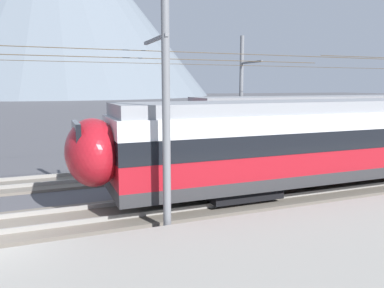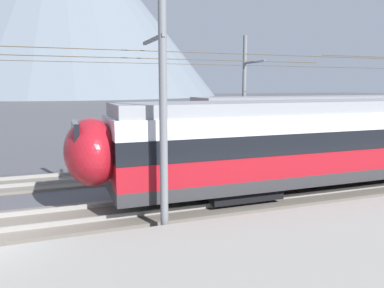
{
  "view_description": "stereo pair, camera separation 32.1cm",
  "coord_description": "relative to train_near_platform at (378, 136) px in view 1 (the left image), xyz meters",
  "views": [
    {
      "loc": [
        1.84,
        -11.07,
        4.43
      ],
      "look_at": [
        7.3,
        2.8,
        2.13
      ],
      "focal_mm": 35.16,
      "sensor_mm": 36.0,
      "label": 1
    },
    {
      "loc": [
        2.14,
        -11.19,
        4.43
      ],
      "look_at": [
        7.3,
        2.8,
        2.13
      ],
      "focal_mm": 35.16,
      "sensor_mm": 36.0,
      "label": 2
    }
  ],
  "objects": [
    {
      "name": "train_near_platform",
      "position": [
        0.0,
        0.0,
        0.0
      ],
      "size": [
        26.64,
        3.0,
        4.27
      ],
      "color": "#2D2D30",
      "rests_on": "track_near"
    },
    {
      "name": "catenary_mast_far_side",
      "position": [
        -2.89,
        7.41,
        1.65
      ],
      "size": [
        38.19,
        2.38,
        7.37
      ],
      "color": "slate",
      "rests_on": "ground"
    },
    {
      "name": "track_far",
      "position": [
        -15.82,
        5.48,
        -2.16
      ],
      "size": [
        120.0,
        3.0,
        0.28
      ],
      "color": "#6B6359",
      "rests_on": "ground"
    },
    {
      "name": "catenary_mast_mid",
      "position": [
        -10.67,
        -1.94,
        1.89
      ],
      "size": [
        38.19,
        2.38,
        7.91
      ],
      "color": "slate",
      "rests_on": "ground"
    }
  ]
}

